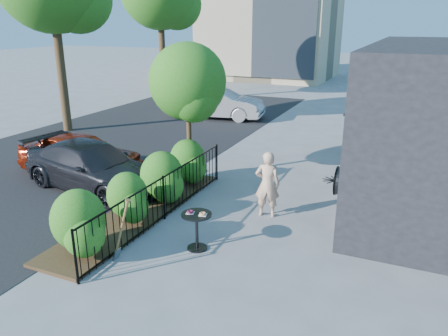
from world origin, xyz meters
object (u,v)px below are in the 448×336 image
at_px(shovel, 121,233).
at_px(cafe_table, 197,225).
at_px(car_silver, 217,103).
at_px(woman, 267,184).
at_px(patio_tree, 189,87).
at_px(car_red, 80,153).
at_px(car_darkgrey, 93,166).

bearing_deg(shovel, cafe_table, 42.21).
bearing_deg(car_silver, woman, -157.04).
bearing_deg(patio_tree, car_red, -164.21).
bearing_deg(car_darkgrey, woman, -77.94).
distance_m(patio_tree, cafe_table, 4.82).
height_order(car_red, car_darkgrey, same).
distance_m(cafe_table, car_darkgrey, 4.69).
bearing_deg(woman, car_darkgrey, -7.29).
relative_size(car_red, car_silver, 0.84).
relative_size(shovel, car_silver, 0.31).
bearing_deg(patio_tree, cafe_table, -60.46).
height_order(cafe_table, car_red, car_red).
height_order(patio_tree, cafe_table, patio_tree).
height_order(cafe_table, car_silver, car_silver).
xyz_separation_m(car_red, car_darkgrey, (1.19, -0.86, -0.00)).
xyz_separation_m(cafe_table, car_darkgrey, (-4.27, 1.92, 0.10)).
xyz_separation_m(cafe_table, shovel, (-1.13, -1.03, 0.06)).
distance_m(woman, car_silver, 11.38).
height_order(patio_tree, woman, patio_tree).
bearing_deg(patio_tree, shovel, -78.35).
height_order(shovel, car_silver, car_silver).
relative_size(woman, car_darkgrey, 0.36).
relative_size(patio_tree, car_red, 1.03).
bearing_deg(cafe_table, woman, 69.52).
relative_size(patio_tree, car_silver, 0.87).
xyz_separation_m(shovel, car_silver, (-3.90, 12.94, 0.14)).
bearing_deg(patio_tree, car_silver, 109.62).
height_order(car_red, car_silver, car_silver).
bearing_deg(patio_tree, car_darkgrey, -140.14).
relative_size(woman, car_red, 0.43).
xyz_separation_m(patio_tree, cafe_table, (2.11, -3.73, -2.21)).
height_order(patio_tree, shovel, patio_tree).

